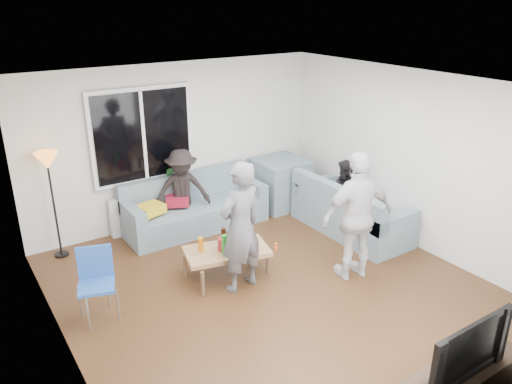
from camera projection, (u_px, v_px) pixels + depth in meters
floor at (275, 292)px, 6.43m from camera, size 5.00×5.50×0.04m
ceiling at (279, 86)px, 5.47m from camera, size 5.00×5.50×0.04m
wall_back at (177, 144)px, 8.10m from camera, size 5.00×0.04×2.60m
wall_front at (489, 312)px, 3.80m from camera, size 5.00×0.04×2.60m
wall_left at (57, 254)px, 4.66m from camera, size 0.04×5.50×2.60m
wall_right at (418, 161)px, 7.25m from camera, size 0.04×5.50×2.60m
window_frame at (142, 135)px, 7.64m from camera, size 1.62×0.06×1.47m
window_glass at (143, 136)px, 7.61m from camera, size 1.50×0.02×1.35m
window_mullion at (144, 136)px, 7.60m from camera, size 0.05×0.03×1.35m
radiator at (150, 210)px, 8.06m from camera, size 1.30×0.12×0.62m
potted_plant at (168, 178)px, 8.03m from camera, size 0.25×0.22×0.38m
vase at (138, 190)px, 7.80m from camera, size 0.22×0.22×0.19m
sofa_back_section at (195, 203)px, 8.05m from camera, size 2.30×0.85×0.85m
sofa_right_section at (351, 207)px, 7.90m from camera, size 2.00×0.85×0.85m
sofa_corner at (280, 183)px, 8.92m from camera, size 0.85×0.85×0.85m
cushion_yellow at (150, 209)px, 7.61m from camera, size 0.45×0.41×0.14m
cushion_red at (177, 201)px, 7.92m from camera, size 0.46×0.43×0.13m
coffee_table at (227, 262)px, 6.71m from camera, size 1.21×0.84×0.40m
pitcher at (224, 244)px, 6.60m from camera, size 0.17×0.17×0.17m
side_chair at (97, 286)px, 5.73m from camera, size 0.51×0.51×0.86m
floor_lamp at (54, 206)px, 7.03m from camera, size 0.32×0.32×1.56m
player_left at (240, 227)px, 6.20m from camera, size 0.69×0.51×1.72m
player_right at (358, 217)px, 6.48m from camera, size 1.09×0.63×1.74m
spectator_right at (344, 195)px, 7.99m from camera, size 0.52×0.62×1.13m
spectator_back at (182, 191)px, 7.88m from camera, size 0.99×0.76×1.35m
television at (461, 346)px, 4.30m from camera, size 1.01×0.13×0.58m
bottle_d at (240, 239)px, 6.63m from camera, size 0.07×0.07×0.27m
bottle_b at (225, 244)px, 6.49m from camera, size 0.08×0.08×0.26m
bottle_c at (224, 236)px, 6.76m from camera, size 0.07×0.07×0.22m
bottle_e at (243, 234)px, 6.81m from camera, size 0.07×0.07×0.22m
bottle_a at (201, 245)px, 6.55m from camera, size 0.07×0.07×0.20m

